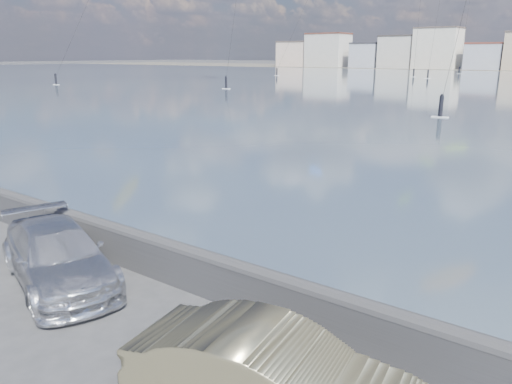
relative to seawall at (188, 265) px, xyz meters
The scene contains 4 objects.
ground 2.76m from the seawall, 90.00° to the right, with size 700.00×700.00×0.00m, color #333335.
seawall is the anchor object (origin of this frame).
car_silver 3.12m from the seawall, 148.92° to the right, with size 1.94×4.77×1.38m, color silver.
car_champagne 4.81m from the seawall, 31.05° to the right, with size 1.57×4.50×1.48m, color tan.
Camera 1 is at (7.58, -4.89, 5.27)m, focal length 35.00 mm.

